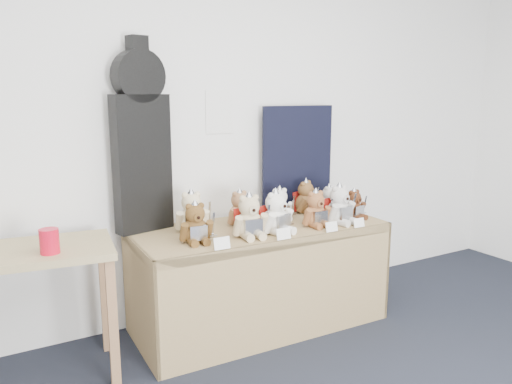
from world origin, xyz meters
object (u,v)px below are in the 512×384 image
red_cup (49,241)px  teddy_back_right (306,198)px  teddy_back_left (192,213)px  teddy_back_centre_right (280,205)px  teddy_back_centre_left (240,209)px  teddy_front_end (354,206)px  teddy_back_end (329,200)px  teddy_front_centre (276,214)px  display_table (265,251)px  teddy_front_far_right (339,206)px  side_table (23,272)px  teddy_front_left (250,218)px  guitar_case (141,139)px  teddy_front_far_left (196,225)px  teddy_front_right (316,210)px

red_cup → teddy_back_right: (1.83, 0.31, -0.03)m
teddy_back_left → teddy_back_right: 0.94m
teddy_back_left → teddy_back_centre_right: (0.66, -0.02, -0.02)m
teddy_back_centre_right → teddy_back_centre_left: bearing=-172.7°
teddy_front_end → teddy_back_centre_left: 0.82m
teddy_back_right → teddy_back_end: size_ratio=1.20×
red_cup → teddy_front_centre: bearing=-2.4°
red_cup → teddy_back_left: teddy_back_left is taller
display_table → teddy_front_far_right: size_ratio=5.60×
teddy_back_centre_right → side_table: bearing=-168.6°
teddy_back_right → teddy_front_centre: bearing=-166.0°
teddy_front_end → side_table: bearing=166.5°
teddy_front_end → teddy_front_centre: bearing=174.2°
display_table → teddy_front_left: bearing=-146.8°
teddy_back_centre_left → red_cup: bearing=-176.5°
guitar_case → teddy_back_left: (0.26, -0.18, -0.48)m
display_table → teddy_back_centre_left: 0.33m
guitar_case → teddy_back_centre_left: (0.60, -0.20, -0.49)m
red_cup → teddy_back_centre_left: size_ratio=0.48×
teddy_front_centre → teddy_back_centre_right: size_ratio=1.21×
teddy_front_far_left → teddy_front_end: bearing=4.5°
guitar_case → teddy_front_right: size_ratio=4.42×
display_table → teddy_back_right: teddy_back_right is taller
red_cup → teddy_front_end: (2.02, -0.02, -0.04)m
teddy_front_centre → teddy_front_end: (0.68, 0.04, -0.03)m
teddy_front_left → teddy_front_centre: 0.19m
side_table → teddy_back_right: bearing=12.2°
teddy_front_far_right → teddy_front_right: bearing=163.7°
red_cup → teddy_back_centre_right: size_ratio=0.51×
teddy_front_far_left → teddy_front_far_right: size_ratio=0.91×
teddy_front_centre → red_cup: bearing=159.6°
red_cup → teddy_back_end: bearing=6.5°
red_cup → teddy_front_far_right: bearing=-2.0°
display_table → teddy_back_right: 0.62m
guitar_case → teddy_front_right: guitar_case is taller
guitar_case → teddy_back_right: size_ratio=4.44×
teddy_front_left → teddy_back_centre_left: (0.08, 0.28, -0.01)m
display_table → teddy_back_right: bearing=27.2°
side_table → teddy_front_right: 1.81m
guitar_case → teddy_front_right: bearing=-37.3°
red_cup → teddy_back_right: teddy_back_right is taller
display_table → side_table: size_ratio=1.73×
red_cup → guitar_case: bearing=34.1°
guitar_case → teddy_front_left: size_ratio=3.97×
red_cup → teddy_back_centre_left: teddy_back_centre_left is taller
teddy_back_right → teddy_front_left: bearing=-175.0°
teddy_back_left → teddy_back_centre_left: 0.35m
side_table → red_cup: 0.27m
side_table → red_cup: (0.13, -0.14, 0.19)m
teddy_back_end → side_table: bearing=163.6°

